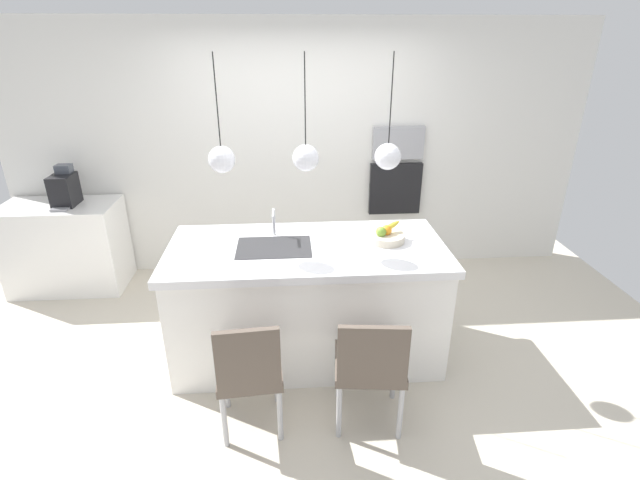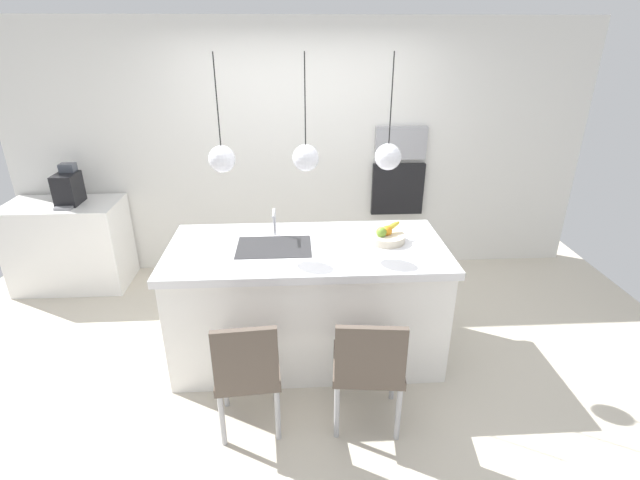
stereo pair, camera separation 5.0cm
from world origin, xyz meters
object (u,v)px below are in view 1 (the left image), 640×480
object	(u,v)px
coffee_machine	(64,189)
chair_middle	(370,364)
microwave	(398,143)
oven	(395,188)
chair_near	(249,370)
fruit_bowl	(386,236)

from	to	relation	value
coffee_machine	chair_middle	world-z (taller)	coffee_machine
chair_middle	microwave	bearing A→B (deg)	74.51
oven	chair_middle	xyz separation A→B (m)	(-0.67, -2.41, -0.40)
chair_near	chair_middle	bearing A→B (deg)	0.00
coffee_machine	chair_near	distance (m)	2.89
coffee_machine	microwave	distance (m)	3.35
fruit_bowl	chair_middle	size ratio (longest dim) A/B	0.33
fruit_bowl	microwave	distance (m)	1.63
coffee_machine	microwave	xyz separation A→B (m)	(3.32, 0.30, 0.33)
coffee_machine	oven	size ratio (longest dim) A/B	0.68
chair_middle	chair_near	bearing A→B (deg)	-180.00
coffee_machine	oven	distance (m)	3.34
microwave	coffee_machine	bearing A→B (deg)	-174.89
chair_near	oven	bearing A→B (deg)	59.16
fruit_bowl	chair_near	bearing A→B (deg)	-139.12
chair_middle	coffee_machine	bearing A→B (deg)	141.50
coffee_machine	oven	world-z (taller)	coffee_machine
fruit_bowl	microwave	xyz separation A→B (m)	(0.42, 1.52, 0.39)
chair_middle	oven	bearing A→B (deg)	74.51
coffee_machine	chair_near	world-z (taller)	coffee_machine
fruit_bowl	coffee_machine	size ratio (longest dim) A/B	0.76
coffee_machine	oven	xyz separation A→B (m)	(3.32, 0.30, -0.17)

